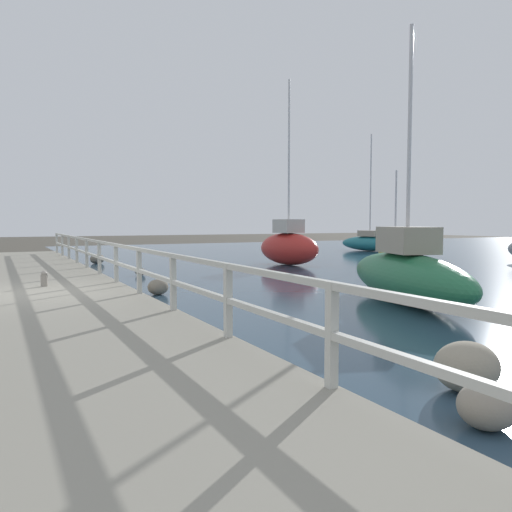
{
  "coord_description": "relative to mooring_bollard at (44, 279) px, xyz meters",
  "views": [
    {
      "loc": [
        -0.69,
        -12.7,
        1.92
      ],
      "look_at": [
        4.54,
        -2.7,
        1.16
      ],
      "focal_mm": 35.0,
      "sensor_mm": 36.0,
      "label": 1
    }
  ],
  "objects": [
    {
      "name": "boulder_upstream",
      "position": [
        2.93,
        -10.83,
        -0.26
      ],
      "size": [
        0.59,
        0.53,
        0.44
      ],
      "color": "gray",
      "rests_on": "ground"
    },
    {
      "name": "boulder_mid_strip",
      "position": [
        3.04,
        10.06,
        -0.26
      ],
      "size": [
        0.57,
        0.51,
        0.43
      ],
      "color": "#666056",
      "rests_on": "ground"
    },
    {
      "name": "boulder_near_dock",
      "position": [
        3.62,
        -10.03,
        -0.19
      ],
      "size": [
        0.76,
        0.69,
        0.57
      ],
      "color": "gray",
      "rests_on": "ground"
    },
    {
      "name": "sailboat_red",
      "position": [
        10.63,
        5.36,
        0.36
      ],
      "size": [
        2.06,
        3.78,
        8.21
      ],
      "rotation": [
        0.0,
        0.0,
        0.16
      ],
      "color": "red",
      "rests_on": "water_surface"
    },
    {
      "name": "sailboat_yellow",
      "position": [
        16.95,
        5.32,
        0.12
      ],
      "size": [
        1.8,
        3.57,
        4.52
      ],
      "rotation": [
        0.0,
        0.0,
        -0.25
      ],
      "color": "gold",
      "rests_on": "water_surface"
    },
    {
      "name": "dock_walkway",
      "position": [
        -0.38,
        -1.14,
        -0.34
      ],
      "size": [
        4.68,
        36.0,
        0.27
      ],
      "color": "gray",
      "rests_on": "ground"
    },
    {
      "name": "mooring_bollard",
      "position": [
        0.0,
        0.0,
        0.0
      ],
      "size": [
        0.17,
        0.17,
        0.41
      ],
      "color": "gray",
      "rests_on": "dock_walkway"
    },
    {
      "name": "railing",
      "position": [
        1.86,
        -1.14,
        0.52
      ],
      "size": [
        0.1,
        32.5,
        1.07
      ],
      "color": "beige",
      "rests_on": "dock_walkway"
    },
    {
      "name": "boulder_far_strip",
      "position": [
        3.53,
        3.99,
        -0.33
      ],
      "size": [
        0.37,
        0.34,
        0.28
      ],
      "color": "#666056",
      "rests_on": "ground"
    },
    {
      "name": "boulder_water_edge",
      "position": [
        2.71,
        -1.0,
        -0.27
      ],
      "size": [
        0.55,
        0.5,
        0.42
      ],
      "color": "slate",
      "rests_on": "ground"
    },
    {
      "name": "ground_plane",
      "position": [
        -0.38,
        -1.14,
        -0.48
      ],
      "size": [
        120.0,
        120.0,
        0.0
      ],
      "primitive_type": "plane",
      "color": "#4C473D"
    },
    {
      "name": "boulder_downstream",
      "position": [
        3.12,
        10.08,
        -0.25
      ],
      "size": [
        0.6,
        0.54,
        0.45
      ],
      "color": "slate",
      "rests_on": "ground"
    },
    {
      "name": "sailboat_teal",
      "position": [
        21.12,
        12.15,
        0.11
      ],
      "size": [
        2.02,
        4.91,
        7.73
      ],
      "rotation": [
        0.0,
        0.0,
        0.17
      ],
      "color": "#1E707A",
      "rests_on": "water_surface"
    },
    {
      "name": "sailboat_green",
      "position": [
        7.54,
        -5.09,
        0.22
      ],
      "size": [
        3.08,
        5.8,
        6.45
      ],
      "rotation": [
        0.0,
        0.0,
        -0.33
      ],
      "color": "#236B42",
      "rests_on": "water_surface"
    }
  ]
}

